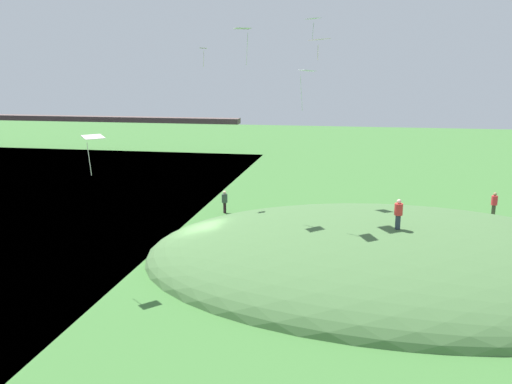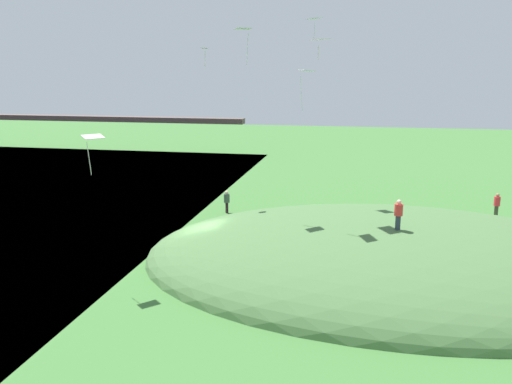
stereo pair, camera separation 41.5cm
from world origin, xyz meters
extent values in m
plane|color=#3C6E32|center=(0.00, 0.00, 0.00)|extent=(160.00, 160.00, 0.00)
ellipsoid|color=#476D3C|center=(11.66, -0.22, 0.00)|extent=(29.30, 19.82, 5.54)
cube|color=brown|center=(-31.21, 37.96, 4.59)|extent=(51.03, 1.80, 0.70)
cube|color=#2B3744|center=(11.56, -1.98, 3.12)|extent=(0.27, 0.20, 0.79)
cylinder|color=red|center=(11.56, -1.98, 3.82)|extent=(0.56, 0.56, 0.62)
sphere|color=beige|center=(11.56, -1.98, 4.25)|extent=(0.24, 0.24, 0.24)
cube|color=#393D2A|center=(18.53, 7.02, 1.77)|extent=(0.25, 0.22, 0.78)
cylinder|color=red|center=(18.53, 7.02, 2.47)|extent=(0.56, 0.56, 0.62)
sphere|color=#997751|center=(18.53, 7.02, 2.90)|extent=(0.24, 0.24, 0.24)
cube|color=black|center=(-0.73, 9.50, 0.43)|extent=(0.26, 0.28, 0.86)
cylinder|color=#36493D|center=(-0.73, 9.50, 1.20)|extent=(0.63, 0.63, 0.68)
sphere|color=beige|center=(-0.73, 9.50, 1.67)|extent=(0.26, 0.26, 0.26)
cube|color=white|center=(-0.77, 4.41, 12.40)|extent=(0.54, 0.71, 0.05)
cylinder|color=white|center=(-0.67, 4.12, 11.72)|extent=(0.05, 0.14, 1.05)
cube|color=#F6E0D1|center=(7.01, 0.13, 12.64)|extent=(1.29, 1.39, 0.10)
cylinder|color=#F6E0D1|center=(6.95, 0.27, 11.94)|extent=(0.04, 0.09, 0.82)
cube|color=white|center=(6.54, -1.52, 10.98)|extent=(1.02, 1.15, 0.09)
cylinder|color=white|center=(6.25, -1.49, 9.80)|extent=(0.19, 0.12, 1.88)
cube|color=white|center=(2.74, 0.10, 13.27)|extent=(1.11, 1.02, 0.05)
cylinder|color=white|center=(2.96, 0.31, 12.16)|extent=(0.15, 0.14, 1.76)
cube|color=white|center=(6.29, 4.43, 14.13)|extent=(1.15, 1.21, 0.08)
cylinder|color=white|center=(6.32, 4.36, 13.37)|extent=(0.11, 0.10, 1.01)
cube|color=silver|center=(-3.46, -6.04, 7.81)|extent=(1.17, 1.20, 0.17)
cylinder|color=silver|center=(-3.73, -6.07, 6.71)|extent=(0.04, 0.28, 1.70)
camera|label=1|loc=(9.14, -30.39, 10.96)|focal=37.75mm
camera|label=2|loc=(9.54, -30.31, 10.96)|focal=37.75mm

